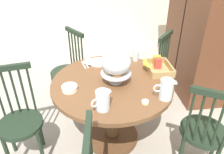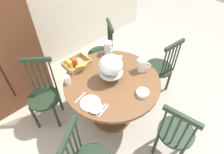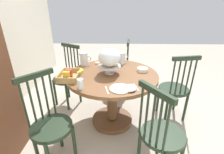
{
  "view_description": "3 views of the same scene",
  "coord_description": "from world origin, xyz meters",
  "px_view_note": "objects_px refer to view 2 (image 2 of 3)",
  "views": [
    {
      "loc": [
        1.83,
        -0.02,
        1.86
      ],
      "look_at": [
        0.09,
        0.2,
        0.79
      ],
      "focal_mm": 35.72,
      "sensor_mm": 36.0,
      "label": 1
    },
    {
      "loc": [
        -0.98,
        -0.93,
        2.35
      ],
      "look_at": [
        0.09,
        0.2,
        0.79
      ],
      "focal_mm": 30.48,
      "sensor_mm": 36.0,
      "label": 2
    },
    {
      "loc": [
        -1.79,
        0.15,
        1.54
      ],
      "look_at": [
        -0.01,
        0.2,
        0.74
      ],
      "focal_mm": 26.19,
      "sensor_mm": 36.0,
      "label": 3
    }
  ],
  "objects_px": {
    "windsor_chair_facing_door": "(44,96)",
    "pastry_stand_with_dome": "(111,66)",
    "china_plate_large": "(90,103)",
    "windsor_chair_near_window": "(160,69)",
    "windsor_chair_by_cabinet": "(102,54)",
    "china_plate_small": "(96,108)",
    "butter_dish": "(120,57)",
    "orange_juice_pitcher": "(142,65)",
    "cereal_bowl": "(143,93)",
    "milk_pitcher": "(108,48)",
    "drinking_glass": "(67,80)",
    "dining_table": "(112,92)",
    "cereal_basket": "(77,64)",
    "windsor_chair_host_seat": "(175,134)"
  },
  "relations": [
    {
      "from": "milk_pitcher",
      "to": "cereal_basket",
      "type": "xyz_separation_m",
      "value": [
        -0.47,
        0.07,
        -0.04
      ]
    },
    {
      "from": "windsor_chair_near_window",
      "to": "china_plate_large",
      "type": "relative_size",
      "value": 4.43
    },
    {
      "from": "windsor_chair_facing_door",
      "to": "pastry_stand_with_dome",
      "type": "distance_m",
      "value": 0.99
    },
    {
      "from": "pastry_stand_with_dome",
      "to": "orange_juice_pitcher",
      "type": "height_order",
      "value": "pastry_stand_with_dome"
    },
    {
      "from": "windsor_chair_facing_door",
      "to": "china_plate_large",
      "type": "relative_size",
      "value": 4.43
    },
    {
      "from": "cereal_bowl",
      "to": "pastry_stand_with_dome",
      "type": "bearing_deg",
      "value": 100.72
    },
    {
      "from": "orange_juice_pitcher",
      "to": "windsor_chair_host_seat",
      "type": "bearing_deg",
      "value": -108.92
    },
    {
      "from": "windsor_chair_near_window",
      "to": "china_plate_small",
      "type": "relative_size",
      "value": 6.5
    },
    {
      "from": "dining_table",
      "to": "china_plate_large",
      "type": "bearing_deg",
      "value": -166.93
    },
    {
      "from": "china_plate_large",
      "to": "cereal_bowl",
      "type": "relative_size",
      "value": 1.57
    },
    {
      "from": "pastry_stand_with_dome",
      "to": "china_plate_small",
      "type": "height_order",
      "value": "pastry_stand_with_dome"
    },
    {
      "from": "milk_pitcher",
      "to": "cereal_bowl",
      "type": "height_order",
      "value": "milk_pitcher"
    },
    {
      "from": "windsor_chair_near_window",
      "to": "windsor_chair_by_cabinet",
      "type": "height_order",
      "value": "same"
    },
    {
      "from": "windsor_chair_by_cabinet",
      "to": "butter_dish",
      "type": "relative_size",
      "value": 16.25
    },
    {
      "from": "dining_table",
      "to": "windsor_chair_by_cabinet",
      "type": "relative_size",
      "value": 1.17
    },
    {
      "from": "orange_juice_pitcher",
      "to": "china_plate_large",
      "type": "relative_size",
      "value": 0.8
    },
    {
      "from": "dining_table",
      "to": "milk_pitcher",
      "type": "bearing_deg",
      "value": 52.35
    },
    {
      "from": "windsor_chair_near_window",
      "to": "dining_table",
      "type": "bearing_deg",
      "value": 172.63
    },
    {
      "from": "windsor_chair_by_cabinet",
      "to": "butter_dish",
      "type": "xyz_separation_m",
      "value": [
        -0.11,
        -0.51,
        0.3
      ]
    },
    {
      "from": "windsor_chair_host_seat",
      "to": "drinking_glass",
      "type": "height_order",
      "value": "windsor_chair_host_seat"
    },
    {
      "from": "windsor_chair_by_cabinet",
      "to": "milk_pitcher",
      "type": "bearing_deg",
      "value": -115.7
    },
    {
      "from": "china_plate_large",
      "to": "drinking_glass",
      "type": "xyz_separation_m",
      "value": [
        -0.0,
        0.41,
        0.05
      ]
    },
    {
      "from": "windsor_chair_near_window",
      "to": "windsor_chair_by_cabinet",
      "type": "distance_m",
      "value": 0.93
    },
    {
      "from": "cereal_bowl",
      "to": "butter_dish",
      "type": "xyz_separation_m",
      "value": [
        0.27,
        0.61,
        -0.01
      ]
    },
    {
      "from": "windsor_chair_host_seat",
      "to": "windsor_chair_near_window",
      "type": "bearing_deg",
      "value": 45.7
    },
    {
      "from": "windsor_chair_by_cabinet",
      "to": "milk_pitcher",
      "type": "xyz_separation_m",
      "value": [
        -0.16,
        -0.33,
        0.37
      ]
    },
    {
      "from": "milk_pitcher",
      "to": "windsor_chair_by_cabinet",
      "type": "bearing_deg",
      "value": 64.3
    },
    {
      "from": "windsor_chair_by_cabinet",
      "to": "drinking_glass",
      "type": "height_order",
      "value": "windsor_chair_by_cabinet"
    },
    {
      "from": "dining_table",
      "to": "china_plate_small",
      "type": "xyz_separation_m",
      "value": [
        -0.4,
        -0.18,
        0.24
      ]
    },
    {
      "from": "windsor_chair_facing_door",
      "to": "butter_dish",
      "type": "height_order",
      "value": "windsor_chair_facing_door"
    },
    {
      "from": "windsor_chair_by_cabinet",
      "to": "butter_dish",
      "type": "height_order",
      "value": "windsor_chair_by_cabinet"
    },
    {
      "from": "pastry_stand_with_dome",
      "to": "china_plate_large",
      "type": "relative_size",
      "value": 1.56
    },
    {
      "from": "milk_pitcher",
      "to": "china_plate_large",
      "type": "relative_size",
      "value": 0.88
    },
    {
      "from": "butter_dish",
      "to": "orange_juice_pitcher",
      "type": "bearing_deg",
      "value": -85.62
    },
    {
      "from": "windsor_chair_near_window",
      "to": "china_plate_small",
      "type": "bearing_deg",
      "value": -176.79
    },
    {
      "from": "windsor_chair_by_cabinet",
      "to": "drinking_glass",
      "type": "distance_m",
      "value": 1.03
    },
    {
      "from": "pastry_stand_with_dome",
      "to": "china_plate_large",
      "type": "bearing_deg",
      "value": -162.95
    },
    {
      "from": "windsor_chair_by_cabinet",
      "to": "pastry_stand_with_dome",
      "type": "xyz_separation_m",
      "value": [
        -0.46,
        -0.7,
        0.48
      ]
    },
    {
      "from": "cereal_bowl",
      "to": "china_plate_small",
      "type": "bearing_deg",
      "value": 157.57
    },
    {
      "from": "windsor_chair_facing_door",
      "to": "china_plate_large",
      "type": "bearing_deg",
      "value": -70.35
    },
    {
      "from": "dining_table",
      "to": "windsor_chair_near_window",
      "type": "relative_size",
      "value": 1.17
    },
    {
      "from": "windsor_chair_near_window",
      "to": "cereal_basket",
      "type": "height_order",
      "value": "windsor_chair_near_window"
    },
    {
      "from": "china_plate_small",
      "to": "milk_pitcher",
      "type": "bearing_deg",
      "value": 39.4
    },
    {
      "from": "china_plate_large",
      "to": "windsor_chair_by_cabinet",
      "type": "bearing_deg",
      "value": 43.48
    },
    {
      "from": "cereal_bowl",
      "to": "windsor_chair_host_seat",
      "type": "bearing_deg",
      "value": -85.3
    },
    {
      "from": "orange_juice_pitcher",
      "to": "windsor_chair_near_window",
      "type": "bearing_deg",
      "value": 1.32
    },
    {
      "from": "butter_dish",
      "to": "windsor_chair_by_cabinet",
      "type": "bearing_deg",
      "value": 77.57
    },
    {
      "from": "pastry_stand_with_dome",
      "to": "butter_dish",
      "type": "bearing_deg",
      "value": 29.05
    },
    {
      "from": "windsor_chair_facing_door",
      "to": "milk_pitcher",
      "type": "xyz_separation_m",
      "value": [
        0.96,
        -0.18,
        0.37
      ]
    },
    {
      "from": "pastry_stand_with_dome",
      "to": "cereal_bowl",
      "type": "height_order",
      "value": "pastry_stand_with_dome"
    }
  ]
}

